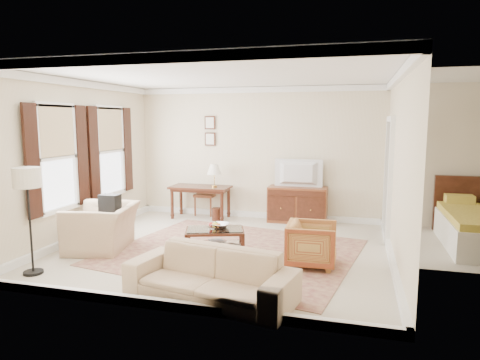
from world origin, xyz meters
The scene contains 20 objects.
room_shell centered at (0.00, 0.00, 2.47)m, with size 5.51×5.01×2.91m.
window_front centered at (-2.70, -0.70, 1.55)m, with size 0.12×1.56×1.80m, color #CCB284, non-canonical shape.
window_rear centered at (-2.70, 0.90, 1.55)m, with size 0.12×1.56×1.80m, color #CCB284, non-canonical shape.
doorway centered at (2.71, 1.50, 1.08)m, with size 0.10×1.12×2.25m, color white, non-canonical shape.
rug centered at (0.20, -0.16, 0.01)m, with size 3.86×3.31×0.01m, color maroon.
writing_desk centered at (-1.20, 2.07, 0.61)m, with size 1.32×0.66×0.72m.
desk_chair centered at (-1.21, 2.42, 0.53)m, with size 0.45×0.45×1.05m, color brown, non-canonical shape.
desk_lamp centered at (-0.87, 2.07, 0.97)m, with size 0.32×0.32×0.50m, color silver, non-canonical shape.
framed_prints centered at (-1.10, 2.47, 1.94)m, with size 0.25×0.04×0.68m, color #4B2215, non-canonical shape.
sideboard centered at (0.95, 2.23, 0.38)m, with size 1.24×0.48×0.77m, color brown.
tv centered at (0.95, 2.21, 1.25)m, with size 0.97×0.56×0.13m, color black.
coffee_table centered at (-0.08, -0.26, 0.31)m, with size 1.08×0.83×0.41m.
fruit_bowl centered at (-0.01, -0.17, 0.46)m, with size 0.42×0.42×0.10m, color silver.
book_a centered at (-0.16, -0.20, 0.16)m, with size 0.28×0.04×0.38m, color brown.
book_b centered at (0.12, -0.30, 0.16)m, with size 0.28×0.03×0.38m, color brown.
striped_armchair centered at (1.53, -0.50, 0.37)m, with size 0.71×0.67×0.74m, color brown.
club_armchair centered at (-1.98, -0.57, 0.51)m, with size 1.17×0.76×1.02m, color tan.
backpack centered at (-1.86, -0.50, 0.76)m, with size 0.32×0.22×0.40m, color black.
sofa centered at (0.46, -2.04, 0.41)m, with size 2.08×0.61×0.81m, color tan.
floor_lamp centered at (-2.27, -1.88, 1.28)m, with size 0.38×0.38×1.53m.
Camera 1 is at (2.13, -6.76, 2.18)m, focal length 32.00 mm.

